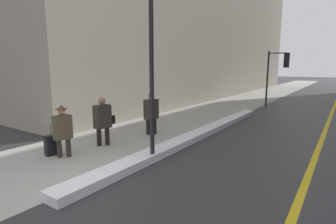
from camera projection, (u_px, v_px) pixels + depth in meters
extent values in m
plane|color=#2D2D30|center=(78.00, 188.00, 5.62)|extent=(160.00, 160.00, 0.00)
cube|color=#9E9B93|center=(235.00, 103.00, 18.94)|extent=(4.00, 80.00, 0.01)
cube|color=gold|center=(333.00, 111.00, 15.61)|extent=(0.16, 80.00, 0.00)
cube|color=white|center=(198.00, 134.00, 9.72)|extent=(0.57, 11.92, 0.21)
cylinder|color=black|center=(152.00, 84.00, 6.88)|extent=(0.12, 0.12, 4.24)
cylinder|color=black|center=(267.00, 79.00, 17.09)|extent=(0.11, 0.11, 3.60)
cylinder|color=black|center=(278.00, 53.00, 16.49)|extent=(1.10, 0.11, 0.07)
cube|color=black|center=(287.00, 60.00, 16.24)|extent=(0.31, 0.21, 0.90)
sphere|color=red|center=(287.00, 56.00, 16.29)|extent=(0.19, 0.19, 0.19)
sphere|color=orange|center=(287.00, 60.00, 16.34)|extent=(0.19, 0.19, 0.19)
sphere|color=green|center=(287.00, 65.00, 16.38)|extent=(0.19, 0.19, 0.19)
cylinder|color=#2A241B|center=(68.00, 144.00, 7.49)|extent=(0.14, 0.14, 0.78)
cylinder|color=#2A241B|center=(59.00, 145.00, 7.41)|extent=(0.14, 0.14, 0.78)
cube|color=#473D2D|center=(63.00, 127.00, 7.37)|extent=(0.34, 0.50, 0.68)
sphere|color=tan|center=(61.00, 111.00, 7.29)|extent=(0.21, 0.21, 0.21)
cylinder|color=#4C3823|center=(61.00, 109.00, 7.28)|extent=(0.33, 0.33, 0.01)
cone|color=#4C3823|center=(61.00, 107.00, 7.27)|extent=(0.20, 0.20, 0.13)
cylinder|color=black|center=(107.00, 133.00, 8.62)|extent=(0.15, 0.15, 0.86)
cylinder|color=black|center=(99.00, 133.00, 8.53)|extent=(0.15, 0.15, 0.86)
cube|color=#2D2823|center=(102.00, 117.00, 8.48)|extent=(0.37, 0.56, 0.75)
sphere|color=#8C664C|center=(102.00, 101.00, 8.40)|extent=(0.23, 0.23, 0.23)
cube|color=black|center=(112.00, 120.00, 8.77)|extent=(0.13, 0.23, 0.28)
cylinder|color=black|center=(155.00, 123.00, 10.08)|extent=(0.15, 0.15, 0.86)
cylinder|color=black|center=(148.00, 124.00, 9.98)|extent=(0.15, 0.15, 0.86)
cube|color=#2D2823|center=(151.00, 109.00, 9.94)|extent=(0.37, 0.56, 0.76)
sphere|color=#8C664C|center=(151.00, 96.00, 9.85)|extent=(0.23, 0.23, 0.23)
cube|color=black|center=(52.00, 145.00, 7.65)|extent=(0.27, 0.39, 0.60)
cylinder|color=#4C4C51|center=(50.00, 130.00, 7.57)|extent=(0.02, 0.02, 0.35)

